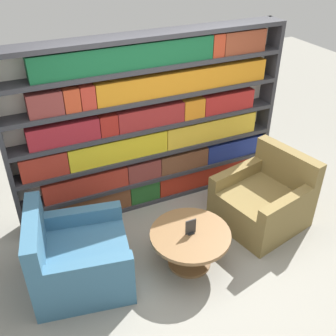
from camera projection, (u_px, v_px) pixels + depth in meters
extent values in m
plane|color=gray|center=(201.00, 265.00, 4.14)|extent=(14.00, 14.00, 0.00)
cube|color=silver|center=(147.00, 121.00, 4.67)|extent=(3.29, 0.05, 2.09)
cube|color=#333338|center=(5.00, 155.00, 4.00)|extent=(0.05, 0.30, 2.09)
cube|color=#333338|center=(265.00, 102.00, 5.14)|extent=(0.05, 0.30, 2.09)
cube|color=#333338|center=(153.00, 195.00, 5.13)|extent=(3.19, 0.30, 0.05)
cube|color=#333338|center=(152.00, 175.00, 4.95)|extent=(3.19, 0.30, 0.05)
cube|color=#333338|center=(152.00, 151.00, 4.76)|extent=(3.19, 0.30, 0.05)
cube|color=#333338|center=(151.00, 125.00, 4.57)|extent=(3.19, 0.30, 0.05)
cube|color=#333338|center=(150.00, 97.00, 4.38)|extent=(3.19, 0.30, 0.05)
cube|color=#333338|center=(149.00, 66.00, 4.19)|extent=(3.19, 0.30, 0.05)
cube|color=#333338|center=(149.00, 35.00, 4.02)|extent=(3.19, 0.30, 0.05)
cube|color=brown|center=(89.00, 204.00, 4.73)|extent=(1.00, 0.20, 0.26)
cube|color=#235A25|center=(143.00, 190.00, 4.97)|extent=(0.38, 0.20, 0.26)
cube|color=#A22717|center=(202.00, 174.00, 5.28)|extent=(1.32, 0.20, 0.26)
cube|color=#AE3122|center=(85.00, 182.00, 4.55)|extent=(0.99, 0.20, 0.25)
cube|color=brown|center=(142.00, 168.00, 4.80)|extent=(0.42, 0.20, 0.25)
cube|color=brown|center=(182.00, 159.00, 4.99)|extent=(0.65, 0.20, 0.25)
cube|color=navy|center=(233.00, 146.00, 5.26)|extent=(0.85, 0.20, 0.25)
cube|color=#A42C1E|center=(43.00, 164.00, 4.21)|extent=(0.50, 0.20, 0.27)
cube|color=gold|center=(118.00, 148.00, 4.51)|extent=(1.16, 0.20, 0.27)
cube|color=gold|center=(209.00, 128.00, 4.93)|extent=(1.24, 0.20, 0.27)
cube|color=maroon|center=(63.00, 132.00, 4.12)|extent=(0.75, 0.20, 0.23)
cube|color=maroon|center=(107.00, 123.00, 4.29)|extent=(0.20, 0.20, 0.23)
cube|color=maroon|center=(150.00, 115.00, 4.47)|extent=(0.79, 0.20, 0.23)
cube|color=orange|center=(191.00, 107.00, 4.66)|extent=(0.26, 0.20, 0.23)
cube|color=#A72220|center=(226.00, 100.00, 4.83)|extent=(0.68, 0.20, 0.23)
cube|color=brown|center=(44.00, 103.00, 3.88)|extent=(0.35, 0.20, 0.24)
cube|color=#C04021|center=(71.00, 98.00, 3.97)|extent=(0.16, 0.20, 0.24)
cube|color=#BA3325|center=(86.00, 96.00, 4.03)|extent=(0.15, 0.20, 0.24)
cube|color=orange|center=(184.00, 80.00, 4.43)|extent=(2.08, 0.20, 0.24)
cube|color=#155831|center=(125.00, 56.00, 4.00)|extent=(1.95, 0.20, 0.25)
cube|color=#AD361E|center=(215.00, 44.00, 4.37)|extent=(0.15, 0.20, 0.25)
cube|color=brown|center=(241.00, 41.00, 4.49)|extent=(0.54, 0.20, 0.25)
cube|color=#386684|center=(83.00, 264.00, 3.86)|extent=(1.05, 1.02, 0.43)
cube|color=#386684|center=(34.00, 238.00, 3.55)|extent=(0.30, 0.87, 0.42)
cube|color=#386684|center=(90.00, 269.00, 3.41)|extent=(0.78, 0.26, 0.16)
cube|color=#386684|center=(84.00, 216.00, 4.02)|extent=(0.78, 0.26, 0.16)
cube|color=olive|center=(260.00, 207.00, 4.61)|extent=(1.07, 1.04, 0.43)
cube|color=olive|center=(287.00, 166.00, 4.57)|extent=(0.32, 0.87, 0.42)
cube|color=olive|center=(236.00, 174.00, 4.66)|extent=(0.78, 0.28, 0.16)
cube|color=olive|center=(286.00, 205.00, 4.16)|extent=(0.78, 0.28, 0.16)
cylinder|color=brown|center=(190.00, 250.00, 4.07)|extent=(0.15, 0.15, 0.38)
cylinder|color=brown|center=(189.00, 261.00, 4.16)|extent=(0.45, 0.45, 0.03)
cylinder|color=brown|center=(190.00, 235.00, 3.95)|extent=(0.82, 0.82, 0.04)
cube|color=black|center=(190.00, 233.00, 3.94)|extent=(0.07, 0.06, 0.01)
cube|color=#2D2D2D|center=(191.00, 227.00, 3.90)|extent=(0.11, 0.01, 0.17)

